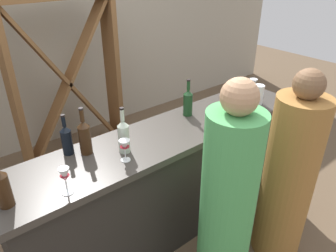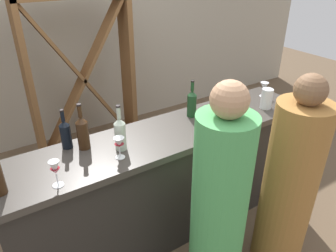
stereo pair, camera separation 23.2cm
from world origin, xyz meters
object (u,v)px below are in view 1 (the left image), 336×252
wine_bottle_second_right_clear_pale (124,136)px  person_left_guest (288,178)px  water_pitcher (258,95)px  person_center_guest (227,205)px  wine_bottle_center_amber_brown (85,136)px  wine_glass_near_center (125,146)px  wine_glass_near_left (65,176)px  wine_bottle_second_left_near_black (67,139)px  wine_rack (67,83)px  wine_bottle_leftmost_amber_brown (2,187)px  wine_bottle_far_right_olive_green (226,102)px  wine_bottle_rightmost_olive_green (188,102)px  wine_glass_near_right (253,83)px

wine_bottle_second_right_clear_pale → person_left_guest: person_left_guest is taller
water_pitcher → person_center_guest: 1.17m
wine_bottle_center_amber_brown → wine_glass_near_center: 0.29m
wine_glass_near_left → wine_glass_near_center: (0.43, 0.07, -0.01)m
wine_bottle_second_left_near_black → person_center_guest: (0.67, -0.85, -0.35)m
wine_bottle_center_amber_brown → water_pitcher: bearing=-8.3°
wine_rack → water_pitcher: bearing=-59.5°
wine_bottle_leftmost_amber_brown → wine_bottle_far_right_olive_green: bearing=0.4°
wine_bottle_second_right_clear_pale → wine_bottle_far_right_olive_green: bearing=-2.5°
wine_bottle_center_amber_brown → wine_bottle_rightmost_olive_green: 0.92m
wine_bottle_second_right_clear_pale → wine_glass_near_right: bearing=4.4°
wine_rack → wine_bottle_leftmost_amber_brown: size_ratio=5.76×
wine_bottle_center_amber_brown → person_left_guest: size_ratio=0.22×
wine_bottle_far_right_olive_green → wine_glass_near_center: (-1.01, -0.05, 0.00)m
wine_glass_near_center → person_center_guest: person_center_guest is taller
wine_bottle_center_amber_brown → wine_bottle_second_left_near_black: bearing=143.9°
wine_rack → wine_bottle_center_amber_brown: size_ratio=5.52×
wine_bottle_leftmost_amber_brown → wine_glass_near_right: size_ratio=2.33×
wine_bottle_rightmost_olive_green → person_left_guest: size_ratio=0.20×
wine_rack → wine_bottle_far_right_olive_green: wine_rack is taller
wine_glass_near_left → wine_glass_near_right: (2.00, 0.28, -0.02)m
wine_bottle_far_right_olive_green → person_left_guest: person_left_guest is taller
wine_glass_near_center → wine_glass_near_right: wine_glass_near_center is taller
wine_bottle_second_right_clear_pale → wine_bottle_center_amber_brown: bearing=144.3°
wine_bottle_second_right_clear_pale → person_center_guest: 0.81m
wine_bottle_second_left_near_black → person_left_guest: bearing=-35.8°
wine_bottle_second_left_near_black → wine_bottle_rightmost_olive_green: 1.02m
wine_bottle_center_amber_brown → wine_bottle_rightmost_olive_green: size_ratio=1.08×
wine_bottle_leftmost_amber_brown → wine_bottle_second_right_clear_pale: (0.77, 0.05, 0.00)m
wine_bottle_second_left_near_black → wine_glass_near_right: size_ratio=2.11×
wine_bottle_far_right_olive_green → person_center_guest: size_ratio=0.18×
wine_bottle_second_left_near_black → person_left_guest: person_left_guest is taller
wine_bottle_leftmost_amber_brown → wine_bottle_center_amber_brown: bearing=19.6°
wine_bottle_center_amber_brown → wine_bottle_rightmost_olive_green: wine_bottle_center_amber_brown is taller
person_left_guest → wine_glass_near_left: bearing=69.4°
wine_bottle_second_right_clear_pale → water_pitcher: (1.34, -0.08, -0.04)m
wine_glass_near_center → person_left_guest: (1.02, -0.60, -0.38)m
wine_bottle_leftmost_amber_brown → water_pitcher: size_ratio=1.82×
wine_bottle_second_right_clear_pale → wine_glass_near_right: (1.52, 0.12, -0.03)m
wine_bottle_second_right_clear_pale → wine_glass_near_left: wine_bottle_second_right_clear_pale is taller
wine_glass_near_center → wine_bottle_second_left_near_black: bearing=128.8°
wine_bottle_center_amber_brown → wine_glass_near_center: size_ratio=2.22×
wine_bottle_far_right_olive_green → wine_glass_near_left: 1.45m
wine_bottle_far_right_olive_green → water_pitcher: wine_bottle_far_right_olive_green is taller
wine_bottle_leftmost_amber_brown → water_pitcher: (2.12, -0.02, -0.03)m
wine_rack → wine_bottle_leftmost_amber_brown: (-1.09, -1.73, 0.19)m
wine_glass_near_center → person_center_guest: (0.42, -0.53, -0.35)m
wine_glass_near_right → water_pitcher: (-0.18, -0.19, -0.01)m
wine_glass_near_left → wine_glass_near_right: 2.02m
wine_bottle_center_amber_brown → person_center_guest: (0.57, -0.78, -0.37)m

